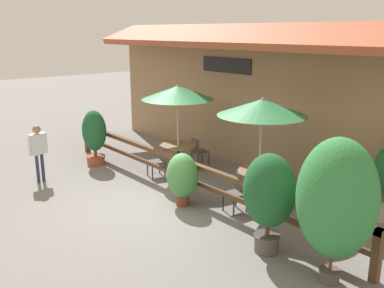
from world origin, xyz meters
The scene contains 16 objects.
ground_plane centered at (0.00, 0.00, 0.00)m, with size 60.00×60.00×0.00m, color slate.
building_facade centered at (0.00, 4.10, 2.16)m, with size 14.28×1.49×4.23m.
patio_railing centered at (0.00, 1.05, 0.70)m, with size 10.40×0.14×0.95m.
patio_umbrella_near centered at (-1.57, 2.20, 2.31)m, with size 2.08×2.08×2.54m.
dining_table_near centered at (-1.57, 2.20, 0.62)m, with size 1.05×1.05×0.78m.
chair_near_streetside centered at (-1.51, 1.43, 0.47)m, with size 0.50×0.50×0.85m.
chair_near_wallside centered at (-1.54, 2.97, 0.47)m, with size 0.48×0.48×0.85m.
patio_umbrella_middle centered at (1.58, 2.20, 2.31)m, with size 2.08×2.08×2.54m.
dining_table_middle centered at (1.58, 2.20, 0.62)m, with size 1.05×1.05×0.78m.
chair_middle_streetside centered at (1.65, 1.40, 0.47)m, with size 0.46×0.46×0.85m.
chair_middle_wallside centered at (1.64, 3.01, 0.47)m, with size 0.49×0.49×0.85m.
potted_plant_corner_fern centered at (-3.66, 0.59, 0.96)m, with size 0.79×0.71×1.69m.
potted_plant_broad_leaf centered at (0.58, 0.65, 0.70)m, with size 0.79×0.71×1.27m.
potted_plant_tall_tropical centered at (4.66, 0.48, 1.46)m, with size 1.30×1.17×2.46m.
potted_plant_entrance_palm centered at (3.32, 0.47, 1.15)m, with size 1.00×0.90×1.91m.
pedestrian centered at (-3.15, -1.33, 1.02)m, with size 0.28×0.55×1.59m.
Camera 1 is at (7.99, -5.25, 4.01)m, focal length 40.00 mm.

